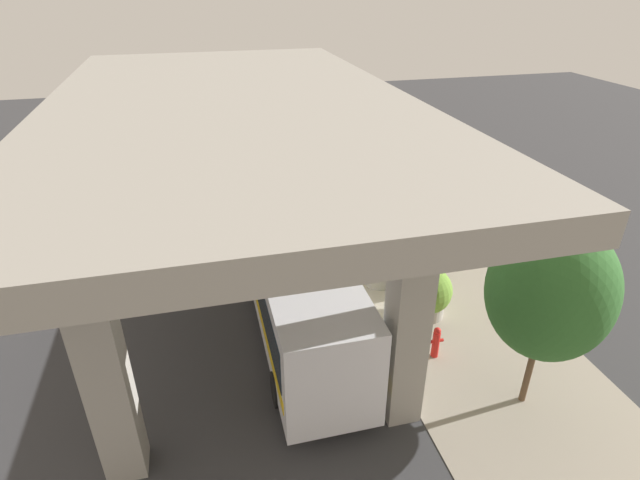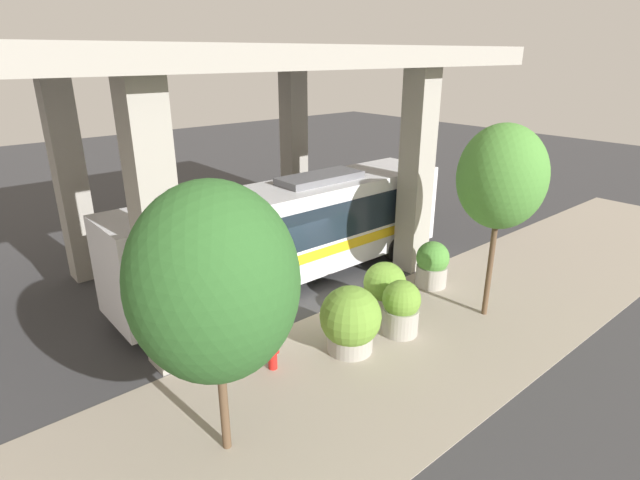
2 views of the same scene
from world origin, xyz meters
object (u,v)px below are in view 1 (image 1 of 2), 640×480
Objects in this scene: planter_back at (428,293)px; street_tree_far at (550,291)px; fire_hydrant at (436,342)px; street_tree_near at (416,155)px; planter_extra at (415,269)px; planter_front at (354,236)px; planter_middle at (380,266)px; bus at (288,260)px.

street_tree_far is at bearing 102.30° from planter_back.
street_tree_near reaches higher than fire_hydrant.
street_tree_far is (0.29, 8.85, -0.59)m from street_tree_near.
planter_back is 1.72m from planter_extra.
planter_front is 0.86× the size of planter_back.
planter_front is 9.88m from street_tree_far.
planter_middle reaches higher than planter_front.
fire_hydrant is 0.69× the size of planter_front.
fire_hydrant is 0.69× the size of planter_middle.
planter_front is at bearing -77.54° from street_tree_far.
bus is at bearing 11.06° from planter_middle.
planter_back is at bearing 74.64° from street_tree_near.
planter_back reaches higher than planter_extra.
planter_front is 2.58m from planter_middle.
fire_hydrant is 7.79m from street_tree_near.
planter_extra is (-0.94, -3.76, 0.26)m from fire_hydrant.
bus reaches higher than planter_middle.
planter_extra is at bearing -104.00° from fire_hydrant.
bus is at bearing -47.19° from street_tree_far.
planter_back is 1.14× the size of planter_extra.
street_tree_near reaches higher than planter_extra.
planter_extra reaches higher than planter_front.
bus reaches higher than planter_back.
street_tree_near reaches higher than bus.
bus is at bearing 43.59° from planter_front.
street_tree_near is 8.87m from street_tree_far.
planter_back is 5.77m from street_tree_near.
bus is 2.23× the size of street_tree_far.
planter_front is (-3.46, -3.29, -1.16)m from bus.
planter_middle is 0.99× the size of planter_extra.
bus is 7.78× the size of planter_front.
planter_middle is 1.34m from planter_extra.
planter_middle is 4.66m from street_tree_near.
street_tree_near is (-1.89, -6.58, 3.73)m from fire_hydrant.
planter_middle reaches higher than fire_hydrant.
planter_middle is at bearing -74.44° from street_tree_far.
planter_extra is 0.28× the size of street_tree_near.
planter_extra is (-4.83, -0.10, -1.14)m from bus.
street_tree_far is at bearing 105.56° from planter_middle.
planter_extra is 0.29× the size of street_tree_far.
fire_hydrant is at bearing 136.80° from bus.
street_tree_far is (-0.66, 6.03, 2.88)m from planter_extra.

